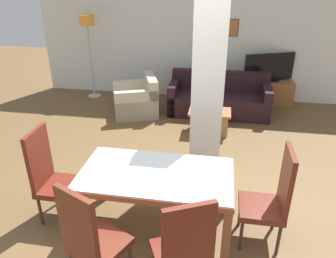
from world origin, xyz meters
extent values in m
plane|color=brown|center=(0.00, 0.00, 0.00)|extent=(18.00, 18.00, 0.00)
cube|color=silver|center=(0.00, 4.51, 1.35)|extent=(7.20, 0.06, 2.70)
cube|color=brown|center=(0.68, 4.47, 1.60)|extent=(0.44, 0.02, 0.36)
cube|color=#B26633|center=(0.68, 4.46, 1.60)|extent=(0.40, 0.01, 0.32)
cube|color=silver|center=(0.45, 1.42, 1.35)|extent=(0.44, 0.29, 2.70)
cube|color=brown|center=(0.00, -0.42, 0.70)|extent=(1.66, 0.06, 0.06)
cube|color=brown|center=(0.00, 0.42, 0.70)|extent=(1.66, 0.06, 0.06)
cube|color=brown|center=(-0.80, 0.00, 0.70)|extent=(0.06, 0.79, 0.06)
cube|color=brown|center=(0.80, 0.00, 0.70)|extent=(0.06, 0.79, 0.06)
cube|color=silver|center=(0.00, 0.00, 0.74)|extent=(1.64, 0.89, 0.01)
cube|color=brown|center=(-0.78, -0.40, 0.34)|extent=(0.08, 0.08, 0.67)
cube|color=brown|center=(0.78, -0.40, 0.34)|extent=(0.08, 0.08, 0.67)
cube|color=brown|center=(-0.78, 0.40, 0.34)|extent=(0.08, 0.08, 0.67)
cube|color=brown|center=(0.78, 0.40, 0.34)|extent=(0.08, 0.08, 0.67)
cube|color=maroon|center=(-1.14, 0.00, 0.42)|extent=(0.46, 0.46, 0.07)
cube|color=maroon|center=(-1.35, 0.00, 0.80)|extent=(0.05, 0.44, 0.68)
cylinder|color=#433126|center=(-0.95, 0.19, 0.19)|extent=(0.04, 0.04, 0.39)
cylinder|color=#433126|center=(-0.95, -0.19, 0.19)|extent=(0.04, 0.04, 0.39)
cylinder|color=#433126|center=(-1.33, 0.19, 0.19)|extent=(0.04, 0.04, 0.39)
cylinder|color=#433126|center=(-1.33, -0.19, 0.19)|extent=(0.04, 0.04, 0.39)
cube|color=#5F2117|center=(0.37, -0.78, 0.42)|extent=(0.61, 0.61, 0.07)
cube|color=#5F2117|center=(0.46, -0.96, 0.80)|extent=(0.42, 0.23, 0.68)
cylinder|color=#433126|center=(0.46, -0.53, 0.19)|extent=(0.04, 0.04, 0.39)
cube|color=maroon|center=(1.13, 0.00, 0.42)|extent=(0.46, 0.46, 0.07)
cube|color=maroon|center=(1.34, 0.00, 0.80)|extent=(0.05, 0.44, 0.68)
cylinder|color=#433126|center=(0.94, -0.19, 0.19)|extent=(0.04, 0.04, 0.39)
cylinder|color=#433126|center=(0.94, 0.19, 0.19)|extent=(0.04, 0.04, 0.39)
cylinder|color=#433126|center=(1.32, -0.19, 0.19)|extent=(0.04, 0.04, 0.39)
cylinder|color=#433126|center=(1.32, 0.19, 0.19)|extent=(0.04, 0.04, 0.39)
cube|color=maroon|center=(-0.37, -0.78, 0.42)|extent=(0.61, 0.61, 0.07)
cube|color=maroon|center=(-0.46, -0.96, 0.80)|extent=(0.42, 0.23, 0.68)
cylinder|color=#433126|center=(-0.46, -0.53, 0.19)|extent=(0.04, 0.04, 0.39)
cube|color=black|center=(0.59, 3.54, 0.21)|extent=(2.03, 0.88, 0.42)
cube|color=black|center=(0.59, 3.89, 0.62)|extent=(2.03, 0.18, 0.39)
cube|color=black|center=(1.53, 3.54, 0.32)|extent=(0.16, 0.88, 0.63)
cube|color=black|center=(-0.34, 3.54, 0.32)|extent=(0.16, 0.88, 0.63)
cube|color=beige|center=(-1.10, 3.23, 0.20)|extent=(1.09, 1.10, 0.40)
cube|color=beige|center=(-0.79, 3.35, 0.59)|extent=(0.46, 0.87, 0.38)
cube|color=beige|center=(-0.98, 2.90, 0.31)|extent=(0.85, 0.43, 0.61)
cube|color=beige|center=(-1.23, 3.57, 0.31)|extent=(0.85, 0.43, 0.61)
cube|color=#9C6339|center=(0.46, 2.62, 0.39)|extent=(0.75, 0.47, 0.04)
cube|color=#9C6339|center=(0.46, 2.62, 0.19)|extent=(0.67, 0.39, 0.37)
cylinder|color=#194C23|center=(0.24, 2.65, 0.52)|extent=(0.07, 0.07, 0.20)
cylinder|color=#194C23|center=(0.24, 2.65, 0.65)|extent=(0.03, 0.03, 0.07)
cylinder|color=#B7B7BC|center=(0.24, 2.65, 0.70)|extent=(0.03, 0.03, 0.01)
cube|color=#9B6032|center=(1.61, 4.23, 0.26)|extent=(1.14, 0.40, 0.53)
cube|color=black|center=(1.61, 4.23, 0.54)|extent=(0.49, 0.35, 0.03)
cube|color=black|center=(1.61, 4.23, 0.85)|extent=(1.06, 0.46, 0.58)
cylinder|color=#B7B7BC|center=(-2.34, 4.09, 0.01)|extent=(0.30, 0.30, 0.02)
cylinder|color=#B7B7BC|center=(-2.34, 4.09, 0.83)|extent=(0.04, 0.04, 1.61)
cylinder|color=#F29E38|center=(-2.34, 4.09, 1.74)|extent=(0.33, 0.33, 0.22)
camera|label=1|loc=(0.62, -2.89, 2.69)|focal=35.00mm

